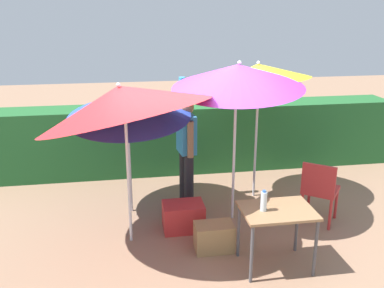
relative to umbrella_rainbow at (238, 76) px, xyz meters
name	(u,v)px	position (x,y,z in m)	size (l,w,h in m)	color
ground_plane	(196,229)	(-0.58, -0.23, -2.00)	(24.00, 24.00, 0.00)	#937056
hedge_row	(174,138)	(-0.58, 2.04, -1.41)	(8.00, 0.70, 1.19)	#23602D
umbrella_rainbow	(238,76)	(0.00, 0.00, 0.00)	(1.73, 1.74, 2.28)	silver
umbrella_orange	(128,106)	(-1.39, 0.45, -0.44)	(1.71, 1.72, 1.85)	silver
umbrella_yellow	(122,101)	(-1.47, -0.42, -0.18)	(2.15, 2.08, 2.37)	silver
umbrella_navy	(258,73)	(0.49, 0.66, -0.07)	(1.52, 1.51, 2.21)	silver
person_vendor	(186,145)	(-0.58, 0.57, -1.07)	(0.26, 0.56, 1.88)	black
chair_plastic	(320,188)	(1.10, -0.33, -1.49)	(0.62, 0.62, 0.89)	#B72D2D
cooler_box	(183,217)	(-0.74, -0.21, -1.82)	(0.54, 0.38, 0.37)	red
crate_cardboard	(214,237)	(-0.45, -0.77, -1.83)	(0.47, 0.30, 0.34)	#9E7A4C
folding_table	(277,216)	(0.16, -1.22, -1.37)	(0.80, 0.60, 0.71)	#4C4C51
bottle_water	(264,201)	(0.00, -1.22, -1.18)	(0.07, 0.07, 0.24)	silver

